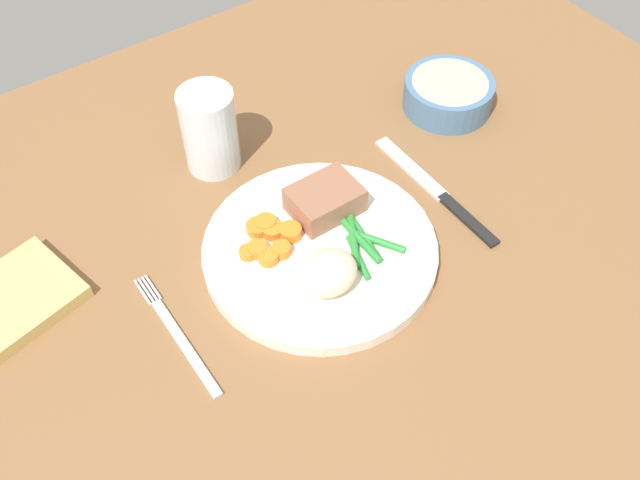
% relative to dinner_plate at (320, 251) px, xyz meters
% --- Properties ---
extents(dining_table, '(1.20, 0.90, 0.02)m').
position_rel_dinner_plate_xyz_m(dining_table, '(-0.01, 0.01, -0.02)').
color(dining_table, brown).
rests_on(dining_table, ground).
extents(dinner_plate, '(0.25, 0.25, 0.02)m').
position_rel_dinner_plate_xyz_m(dinner_plate, '(0.00, 0.00, 0.00)').
color(dinner_plate, white).
rests_on(dinner_plate, dining_table).
extents(meat_portion, '(0.08, 0.06, 0.03)m').
position_rel_dinner_plate_xyz_m(meat_portion, '(0.03, 0.04, 0.02)').
color(meat_portion, '#936047').
rests_on(meat_portion, dinner_plate).
extents(mashed_potatoes, '(0.06, 0.05, 0.04)m').
position_rel_dinner_plate_xyz_m(mashed_potatoes, '(-0.02, -0.05, 0.03)').
color(mashed_potatoes, beige).
rests_on(mashed_potatoes, dinner_plate).
extents(carrot_slices, '(0.07, 0.07, 0.01)m').
position_rel_dinner_plate_xyz_m(carrot_slices, '(-0.04, 0.04, 0.01)').
color(carrot_slices, orange).
rests_on(carrot_slices, dinner_plate).
extents(green_beans, '(0.06, 0.10, 0.01)m').
position_rel_dinner_plate_xyz_m(green_beans, '(0.04, -0.02, 0.01)').
color(green_beans, '#2D8C38').
rests_on(green_beans, dinner_plate).
extents(fork, '(0.01, 0.17, 0.00)m').
position_rel_dinner_plate_xyz_m(fork, '(-0.17, -0.00, -0.01)').
color(fork, silver).
rests_on(fork, dining_table).
extents(knife, '(0.02, 0.20, 0.01)m').
position_rel_dinner_plate_xyz_m(knife, '(0.16, -0.00, -0.01)').
color(knife, black).
rests_on(knife, dining_table).
extents(water_glass, '(0.07, 0.07, 0.10)m').
position_rel_dinner_plate_xyz_m(water_glass, '(-0.02, 0.19, 0.04)').
color(water_glass, silver).
rests_on(water_glass, dining_table).
extents(salad_bowl, '(0.11, 0.11, 0.04)m').
position_rel_dinner_plate_xyz_m(salad_bowl, '(0.28, 0.11, 0.01)').
color(salad_bowl, '#4C7299').
rests_on(salad_bowl, dining_table).
extents(napkin, '(0.16, 0.13, 0.02)m').
position_rel_dinner_plate_xyz_m(napkin, '(-0.30, 0.12, 0.00)').
color(napkin, '#DBBC6B').
rests_on(napkin, dining_table).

